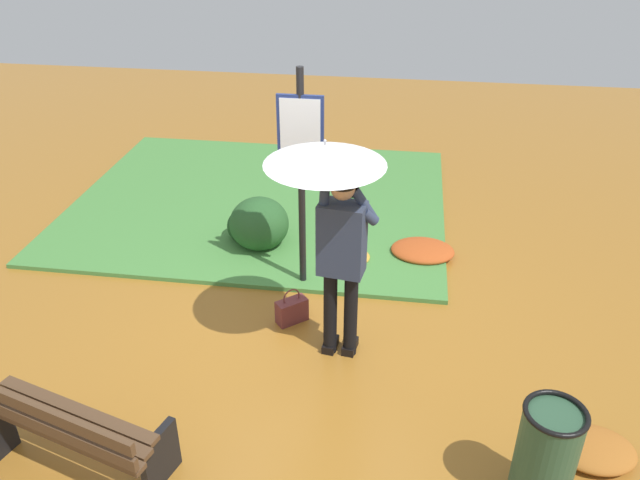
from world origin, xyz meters
The scene contains 11 objects.
ground_plane centered at (0.00, 0.00, 0.00)m, with size 18.00×18.00×0.00m, color #9E6623.
grass_verge centered at (1.11, -2.72, 0.03)m, with size 4.80×4.00×0.05m.
person_with_umbrella centered at (-0.22, 0.17, 1.55)m, with size 0.96×0.96×2.04m.
info_sign_post centered at (0.22, -0.89, 1.44)m, with size 0.44×0.07×2.30m.
handbag centered at (0.22, -0.23, 0.13)m, with size 0.32×0.30×0.37m.
park_bench centered at (1.43, 1.78, 0.40)m, with size 1.44×0.76×0.75m.
trash_bin centered at (-1.83, 1.54, 0.42)m, with size 0.42×0.42×0.83m.
shrub_cluster centered at (0.88, -1.61, 0.29)m, with size 0.75×0.68×0.61m.
leaf_pile_near_person centered at (-2.30, 1.08, 0.07)m, with size 0.62×0.49×0.14m.
leaf_pile_by_bench centered at (-1.03, -1.64, 0.08)m, with size 0.72×0.57×0.16m.
leaf_pile_far_path centered at (-0.16, -1.41, 0.06)m, with size 0.58×0.46×0.13m.
Camera 1 is at (-0.77, 4.67, 3.75)m, focal length 35.74 mm.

